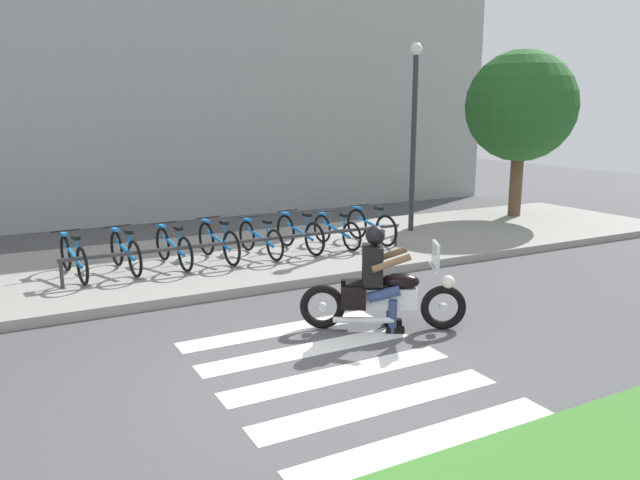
{
  "coord_description": "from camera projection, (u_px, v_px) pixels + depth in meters",
  "views": [
    {
      "loc": [
        -2.76,
        -5.53,
        2.9
      ],
      "look_at": [
        1.66,
        2.71,
        0.92
      ],
      "focal_mm": 34.25,
      "sensor_mm": 36.0,
      "label": 1
    }
  ],
  "objects": [
    {
      "name": "crosswalk_stripe_4",
      "position": [
        281.0,
        330.0,
        8.23
      ],
      "size": [
        2.8,
        0.4,
        0.01
      ],
      "primitive_type": "cube",
      "color": "white",
      "rests_on": "ground"
    },
    {
      "name": "crosswalk_stripe_3",
      "position": [
        307.0,
        350.0,
        7.54
      ],
      "size": [
        2.8,
        0.4,
        0.01
      ],
      "primitive_type": "cube",
      "color": "white",
      "rests_on": "ground"
    },
    {
      "name": "bike_rack",
      "position": [
        251.0,
        242.0,
        11.06
      ],
      "size": [
        6.51,
        0.07,
        0.49
      ],
      "color": "#333338",
      "rests_on": "sidewalk"
    },
    {
      "name": "bicycle_0",
      "position": [
        73.0,
        258.0,
        10.19
      ],
      "size": [
        0.48,
        1.72,
        0.76
      ],
      "color": "black",
      "rests_on": "sidewalk"
    },
    {
      "name": "sidewalk",
      "position": [
        172.0,
        266.0,
        11.35
      ],
      "size": [
        24.0,
        4.4,
        0.15
      ],
      "primitive_type": "cube",
      "color": "gray",
      "rests_on": "ground"
    },
    {
      "name": "crosswalk_stripe_1",
      "position": [
        379.0,
        403.0,
        6.16
      ],
      "size": [
        2.8,
        0.4,
        0.01
      ],
      "primitive_type": "cube",
      "color": "white",
      "rests_on": "ground"
    },
    {
      "name": "ground_plane",
      "position": [
        303.0,
        383.0,
        6.64
      ],
      "size": [
        48.0,
        48.0,
        0.0
      ],
      "primitive_type": "plane",
      "color": "#4C4C4F"
    },
    {
      "name": "street_lamp",
      "position": [
        414.0,
        122.0,
        13.83
      ],
      "size": [
        0.28,
        0.28,
        4.39
      ],
      "color": "#2D2D33",
      "rests_on": "ground"
    },
    {
      "name": "motorcycle",
      "position": [
        384.0,
        297.0,
        8.2
      ],
      "size": [
        2.01,
        1.2,
        1.2
      ],
      "color": "black",
      "rests_on": "ground"
    },
    {
      "name": "bicycle_7",
      "position": [
        371.0,
        226.0,
        12.91
      ],
      "size": [
        0.48,
        1.62,
        0.8
      ],
      "color": "black",
      "rests_on": "sidewalk"
    },
    {
      "name": "crosswalk_stripe_0",
      "position": [
        429.0,
        440.0,
        5.47
      ],
      "size": [
        2.8,
        0.4,
        0.01
      ],
      "primitive_type": "cube",
      "color": "white",
      "rests_on": "ground"
    },
    {
      "name": "bicycle_2",
      "position": [
        174.0,
        247.0,
        10.97
      ],
      "size": [
        0.48,
        1.67,
        0.76
      ],
      "color": "black",
      "rests_on": "sidewalk"
    },
    {
      "name": "crosswalk_stripe_2",
      "position": [
        340.0,
        374.0,
        6.85
      ],
      "size": [
        2.8,
        0.4,
        0.01
      ],
      "primitive_type": "cube",
      "color": "white",
      "rests_on": "ground"
    },
    {
      "name": "bicycle_6",
      "position": [
        336.0,
        231.0,
        12.53
      ],
      "size": [
        0.48,
        1.61,
        0.73
      ],
      "color": "black",
      "rests_on": "sidewalk"
    },
    {
      "name": "bicycle_3",
      "position": [
        218.0,
        242.0,
        11.36
      ],
      "size": [
        0.48,
        1.7,
        0.79
      ],
      "color": "black",
      "rests_on": "sidewalk"
    },
    {
      "name": "bicycle_4",
      "position": [
        260.0,
        239.0,
        11.75
      ],
      "size": [
        0.48,
        1.68,
        0.74
      ],
      "color": "black",
      "rests_on": "sidewalk"
    },
    {
      "name": "rider",
      "position": [
        378.0,
        270.0,
        8.13
      ],
      "size": [
        0.77,
        0.72,
        1.43
      ],
      "color": "black",
      "rests_on": "ground"
    },
    {
      "name": "bicycle_1",
      "position": [
        125.0,
        252.0,
        10.58
      ],
      "size": [
        0.48,
        1.62,
        0.78
      ],
      "color": "black",
      "rests_on": "sidewalk"
    },
    {
      "name": "bicycle_5",
      "position": [
        300.0,
        233.0,
        12.13
      ],
      "size": [
        0.48,
        1.7,
        0.8
      ],
      "color": "black",
      "rests_on": "sidewalk"
    },
    {
      "name": "building_backdrop",
      "position": [
        103.0,
        36.0,
        15.3
      ],
      "size": [
        24.0,
        1.2,
        9.49
      ],
      "primitive_type": "cube",
      "color": "#A1A1A1",
      "rests_on": "ground"
    },
    {
      "name": "tree_near_rack",
      "position": [
        521.0,
        107.0,
        15.81
      ],
      "size": [
        2.86,
        2.86,
        4.46
      ],
      "color": "brown",
      "rests_on": "ground"
    }
  ]
}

